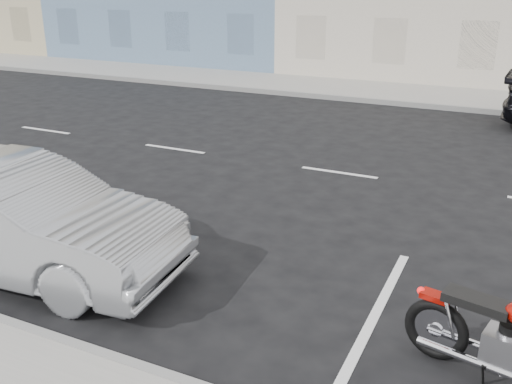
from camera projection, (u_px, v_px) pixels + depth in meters
ground at (440, 187)px, 10.89m from camera, size 120.00×120.00×0.00m
sidewalk_far at (333, 88)px, 20.22m from camera, size 80.00×3.40×0.15m
curb_far at (317, 96)px, 18.78m from camera, size 80.00×0.12×0.16m
sedan_silver at (17, 219)px, 7.55m from camera, size 4.69×1.96×1.51m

